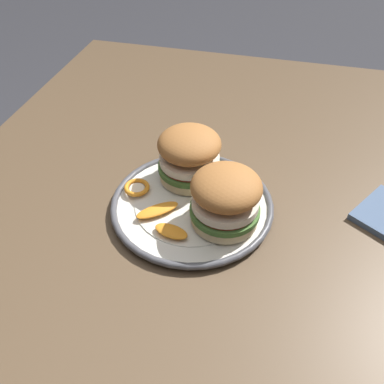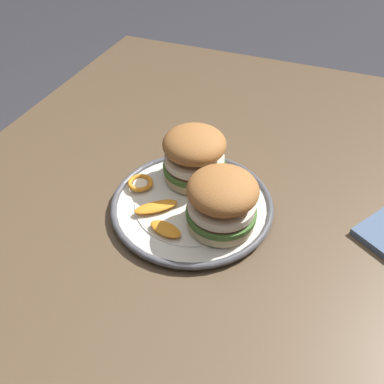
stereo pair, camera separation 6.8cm
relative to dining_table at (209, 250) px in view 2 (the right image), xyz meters
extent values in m
cube|color=brown|center=(0.00, 0.00, 0.07)|extent=(1.35, 1.06, 0.03)
cube|color=brown|center=(-0.62, -0.47, -0.30)|extent=(0.06, 0.06, 0.70)
cylinder|color=silver|center=(-0.01, -0.04, 0.09)|extent=(0.27, 0.27, 0.01)
torus|color=#4C4C51|center=(-0.01, -0.04, 0.10)|extent=(0.29, 0.29, 0.01)
cylinder|color=silver|center=(-0.01, -0.04, 0.10)|extent=(0.20, 0.20, 0.00)
cylinder|color=beige|center=(-0.08, -0.06, 0.11)|extent=(0.11, 0.11, 0.02)
cylinder|color=#477033|center=(-0.08, -0.06, 0.13)|extent=(0.12, 0.12, 0.01)
cylinder|color=#BC3828|center=(-0.08, -0.06, 0.13)|extent=(0.10, 0.10, 0.01)
cylinder|color=silver|center=(-0.08, -0.06, 0.14)|extent=(0.11, 0.11, 0.01)
ellipsoid|color=#A36633|center=(-0.08, -0.06, 0.18)|extent=(0.16, 0.16, 0.05)
cylinder|color=beige|center=(0.02, 0.02, 0.11)|extent=(0.11, 0.11, 0.02)
cylinder|color=#477033|center=(0.02, 0.02, 0.13)|extent=(0.12, 0.12, 0.01)
cylinder|color=#BC3828|center=(0.02, 0.02, 0.13)|extent=(0.10, 0.10, 0.01)
cylinder|color=silver|center=(0.02, 0.02, 0.14)|extent=(0.11, 0.11, 0.01)
ellipsoid|color=#A36633|center=(0.02, 0.02, 0.18)|extent=(0.16, 0.16, 0.05)
torus|color=orange|center=(-0.02, -0.15, 0.11)|extent=(0.05, 0.05, 0.01)
cylinder|color=#F4E5C6|center=(-0.02, -0.15, 0.10)|extent=(0.03, 0.03, 0.00)
ellipsoid|color=orange|center=(0.07, -0.05, 0.11)|extent=(0.04, 0.06, 0.01)
ellipsoid|color=orange|center=(0.03, -0.09, 0.11)|extent=(0.07, 0.08, 0.01)
camera|label=1|loc=(0.50, 0.09, 0.61)|focal=38.29mm
camera|label=2|loc=(0.47, 0.15, 0.61)|focal=38.29mm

